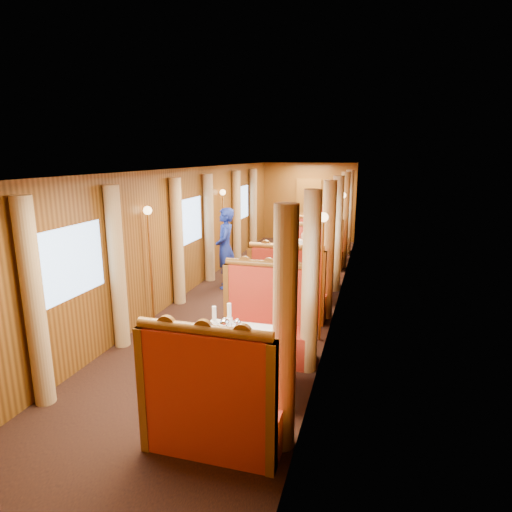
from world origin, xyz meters
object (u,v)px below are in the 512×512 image
at_px(banquette_far_aft, 325,236).
at_px(passenger, 305,254).
at_px(tea_tray, 230,336).
at_px(banquette_mid_aft, 306,266).
at_px(fruit_plate, 263,341).
at_px(table_near, 244,364).
at_px(teapot_right, 241,334).
at_px(rose_vase_mid, 297,253).
at_px(rose_vase_far, 321,225).
at_px(table_far, 321,245).
at_px(teapot_left, 225,329).
at_px(banquette_near_fwd, 212,409).
at_px(banquette_far_fwd, 316,251).
at_px(banquette_near_aft, 266,327).
at_px(table_mid, 298,281).
at_px(teapot_back, 237,327).
at_px(steward, 225,248).
at_px(banquette_mid_fwd, 287,295).

xyz_separation_m(banquette_far_aft, passenger, (-0.00, -3.74, 0.32)).
distance_m(banquette_far_aft, tea_tray, 8.11).
distance_m(banquette_mid_aft, tea_tray, 4.62).
relative_size(fruit_plate, passenger, 0.31).
distance_m(table_near, teapot_right, 0.46).
bearing_deg(rose_vase_mid, rose_vase_far, 90.01).
relative_size(tea_tray, teapot_right, 2.13).
xyz_separation_m(table_far, teapot_left, (-0.21, -7.07, 0.45)).
height_order(banquette_near_fwd, banquette_far_aft, same).
bearing_deg(banquette_far_fwd, teapot_left, -91.96).
bearing_deg(table_far, banquette_far_aft, 90.00).
relative_size(banquette_far_aft, tea_tray, 3.94).
xyz_separation_m(banquette_near_fwd, fruit_plate, (0.26, 0.87, 0.35)).
bearing_deg(banquette_far_fwd, passenger, -90.00).
distance_m(banquette_near_aft, banquette_mid_aft, 3.50).
bearing_deg(table_far, fruit_plate, -87.88).
bearing_deg(banquette_near_fwd, fruit_plate, 73.08).
xyz_separation_m(table_mid, rose_vase_mid, (-0.02, -0.03, 0.55)).
relative_size(teapot_right, rose_vase_far, 0.44).
bearing_deg(banquette_near_fwd, banquette_far_fwd, 90.00).
bearing_deg(table_mid, rose_vase_mid, -117.52).
distance_m(teapot_left, rose_vase_far, 7.11).
height_order(teapot_left, fruit_plate, teapot_left).
height_order(rose_vase_mid, passenger, passenger).
bearing_deg(banquette_near_fwd, teapot_back, 95.33).
bearing_deg(passenger, banquette_far_aft, 90.00).
bearing_deg(rose_vase_mid, steward, 165.35).
height_order(banquette_far_aft, teapot_back, banquette_far_aft).
height_order(banquette_near_fwd, teapot_right, banquette_near_fwd).
bearing_deg(banquette_far_fwd, rose_vase_far, 90.96).
height_order(table_mid, fruit_plate, fruit_plate).
height_order(tea_tray, rose_vase_mid, rose_vase_mid).
distance_m(table_near, banquette_near_aft, 1.02).
height_order(table_mid, rose_vase_mid, rose_vase_mid).
bearing_deg(rose_vase_far, tea_tray, -90.95).
relative_size(table_far, tea_tray, 3.09).
height_order(banquette_mid_aft, rose_vase_far, banquette_mid_aft).
height_order(teapot_back, rose_vase_mid, rose_vase_mid).
xyz_separation_m(banquette_mid_aft, table_far, (0.00, 2.49, -0.05)).
distance_m(table_near, teapot_left, 0.50).
bearing_deg(table_near, banquette_mid_aft, 90.00).
height_order(banquette_far_aft, fruit_plate, banquette_far_aft).
bearing_deg(steward, banquette_far_fwd, 125.57).
relative_size(rose_vase_mid, steward, 0.21).
distance_m(banquette_mid_fwd, banquette_far_aft, 5.53).
distance_m(banquette_far_aft, rose_vase_far, 1.11).
xyz_separation_m(banquette_far_fwd, teapot_right, (0.00, -6.12, 0.39)).
distance_m(banquette_mid_fwd, teapot_right, 2.65).
bearing_deg(banquette_far_fwd, steward, -127.60).
bearing_deg(banquette_far_fwd, banquette_far_aft, 90.00).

